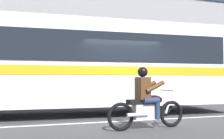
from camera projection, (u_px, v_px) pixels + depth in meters
name	position (u px, v px, depth m)	size (l,w,h in m)	color
ground_plane	(122.00, 118.00, 8.34)	(60.00, 60.00, 0.00)	#3D3D3F
sidewalk_curb	(89.00, 102.00, 13.21)	(28.00, 3.80, 0.15)	gray
lane_center_stripe	(129.00, 121.00, 7.77)	(26.60, 0.14, 0.01)	silver
office_building_facade	(81.00, 12.00, 15.59)	(28.00, 0.89, 10.62)	gray
transit_bus	(44.00, 61.00, 8.83)	(13.55, 3.13, 3.22)	silver
motorcycle_with_rider	(147.00, 103.00, 6.52)	(2.14, 0.64, 1.56)	black
fire_hydrant	(5.00, 97.00, 10.85)	(0.22, 0.30, 0.75)	gold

